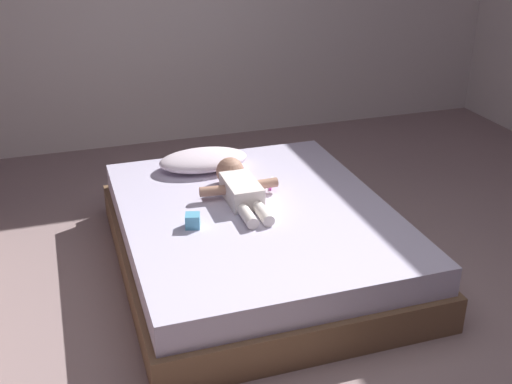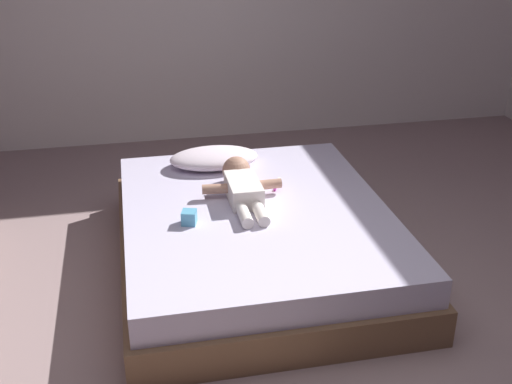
{
  "view_description": "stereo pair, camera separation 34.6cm",
  "coord_description": "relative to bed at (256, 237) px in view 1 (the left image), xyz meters",
  "views": [
    {
      "loc": [
        -0.89,
        -2.16,
        1.93
      ],
      "look_at": [
        0.08,
        0.81,
        0.45
      ],
      "focal_mm": 44.77,
      "sensor_mm": 36.0,
      "label": 1
    },
    {
      "loc": [
        -0.56,
        -2.25,
        1.93
      ],
      "look_at": [
        0.08,
        0.81,
        0.45
      ],
      "focal_mm": 44.77,
      "sensor_mm": 36.0,
      "label": 2
    }
  ],
  "objects": [
    {
      "name": "toothbrush",
      "position": [
        0.18,
        0.27,
        0.19
      ],
      "size": [
        0.08,
        0.15,
        0.02
      ],
      "color": "#BB379F",
      "rests_on": "bed"
    },
    {
      "name": "toy_block",
      "position": [
        -0.38,
        -0.1,
        0.22
      ],
      "size": [
        0.09,
        0.09,
        0.07
      ],
      "color": "#57ACD5",
      "rests_on": "bed"
    },
    {
      "name": "bed",
      "position": [
        0.0,
        0.0,
        0.0
      ],
      "size": [
        1.49,
        1.84,
        0.35
      ],
      "color": "brown",
      "rests_on": "ground_plane"
    },
    {
      "name": "ground_plane",
      "position": [
        -0.08,
        -0.81,
        -0.17
      ],
      "size": [
        8.0,
        8.0,
        0.0
      ],
      "primitive_type": "plane",
      "color": "gray"
    },
    {
      "name": "pillow",
      "position": [
        -0.14,
        0.64,
        0.24
      ],
      "size": [
        0.56,
        0.33,
        0.11
      ],
      "color": "white",
      "rests_on": "bed"
    },
    {
      "name": "baby",
      "position": [
        -0.05,
        0.17,
        0.24
      ],
      "size": [
        0.46,
        0.66,
        0.17
      ],
      "color": "white",
      "rests_on": "bed"
    }
  ]
}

